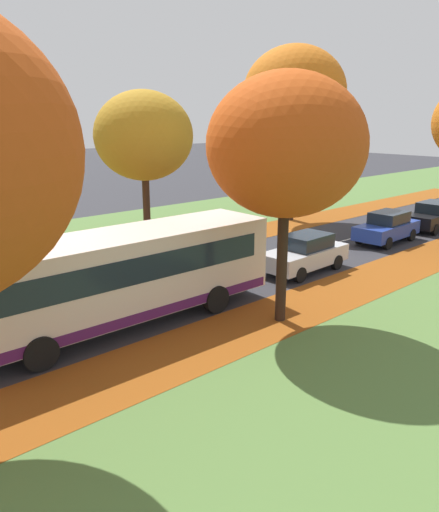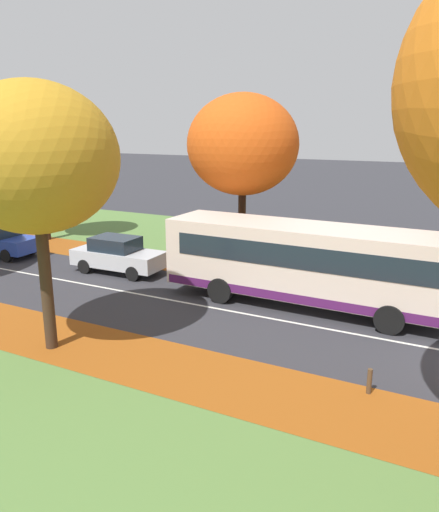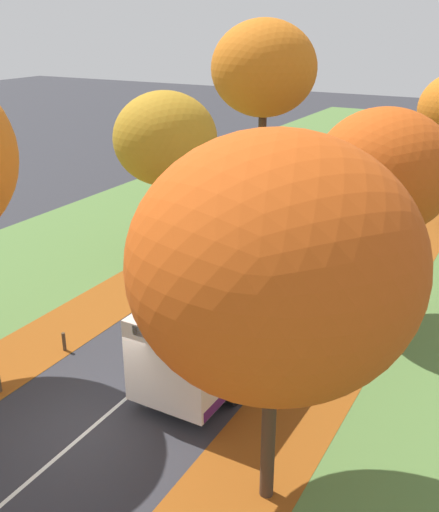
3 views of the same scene
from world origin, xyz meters
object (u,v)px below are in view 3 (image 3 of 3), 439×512
object	(u,v)px
tree_left_near	(165,139)
tree_right_near	(384,172)
car_blue_following	(373,204)
bus	(249,300)
car_silver_lead	(338,245)
car_black_third_in_line	(396,185)
tree_left_mid	(264,69)
car_red_fourth_in_line	(421,163)
tree_right_nearest	(275,265)
bollard_third	(64,342)
car_white_trailing	(432,147)

from	to	relation	value
tree_left_near	tree_right_near	world-z (taller)	tree_right_near
tree_right_near	car_blue_following	xyz separation A→B (m)	(-3.22, 12.08, -4.80)
bus	car_silver_lead	xyz separation A→B (m)	(0.28, 8.79, -0.89)
tree_left_near	car_black_third_in_line	bearing A→B (deg)	65.42
tree_left_mid	car_red_fourth_in_line	world-z (taller)	tree_left_mid
bus	tree_left_near	bearing A→B (deg)	141.05
tree_left_near	car_red_fourth_in_line	bearing A→B (deg)	72.36
car_silver_lead	tree_right_nearest	bearing A→B (deg)	-77.86
bollard_third	car_white_trailing	xyz separation A→B (m)	(5.00, 37.72, 0.48)
tree_left_near	car_blue_following	size ratio (longest dim) A/B	1.79
car_blue_following	car_white_trailing	distance (m)	18.26
tree_right_nearest	car_blue_following	world-z (taller)	tree_right_nearest
tree_right_nearest	bus	size ratio (longest dim) A/B	0.83
tree_right_nearest	car_silver_lead	bearing A→B (deg)	102.14
tree_left_mid	bus	world-z (taller)	tree_left_mid
bollard_third	car_white_trailing	size ratio (longest dim) A/B	0.16
tree_left_near	tree_right_nearest	xyz separation A→B (m)	(10.41, -11.70, 0.34)
tree_right_near	car_silver_lead	world-z (taller)	tree_right_near
tree_left_mid	car_blue_following	distance (m)	10.10
tree_right_nearest	car_white_trailing	world-z (taller)	tree_right_nearest
tree_right_nearest	car_black_third_in_line	world-z (taller)	tree_right_nearest
tree_right_near	car_red_fourth_in_line	world-z (taller)	tree_right_near
tree_right_near	tree_right_nearest	bearing A→B (deg)	-87.96
car_silver_lead	car_red_fourth_in_line	world-z (taller)	same
tree_left_mid	bus	size ratio (longest dim) A/B	1.01
tree_left_near	car_black_third_in_line	xyz separation A→B (m)	(6.99, 15.28, -4.75)
car_blue_following	tree_left_mid	bearing A→B (deg)	174.29
car_blue_following	bollard_third	bearing A→B (deg)	-104.95
car_silver_lead	bus	bearing A→B (deg)	-91.81
bollard_third	bus	xyz separation A→B (m)	(5.29, 3.37, 1.37)
tree_right_near	tree_left_near	bearing A→B (deg)	170.99
tree_left_near	car_blue_following	bearing A→B (deg)	56.93
car_silver_lead	car_white_trailing	xyz separation A→B (m)	(-0.57, 25.55, 0.00)
bus	tree_right_near	bearing A→B (deg)	52.07
bollard_third	car_blue_following	bearing A→B (deg)	75.05
bollard_third	car_silver_lead	world-z (taller)	car_silver_lead
tree_right_nearest	car_silver_lead	size ratio (longest dim) A/B	2.03
tree_left_mid	bollard_third	distance (m)	21.61
bus	car_blue_following	distance (m)	16.11
car_black_third_in_line	car_red_fourth_in_line	world-z (taller)	same
tree_left_mid	car_blue_following	xyz separation A→B (m)	(7.30, -0.73, -6.94)
tree_left_mid	tree_right_nearest	xyz separation A→B (m)	(10.87, -22.92, -1.86)
tree_right_nearest	car_red_fourth_in_line	size ratio (longest dim) A/B	2.02
tree_left_mid	car_blue_following	world-z (taller)	tree_left_mid
tree_right_near	bollard_third	distance (m)	12.37
tree_left_near	car_silver_lead	distance (m)	9.20
tree_right_near	car_black_third_in_line	size ratio (longest dim) A/B	1.83
bollard_third	car_red_fourth_in_line	world-z (taller)	car_red_fourth_in_line
car_black_third_in_line	car_red_fourth_in_line	distance (m)	7.06
tree_left_near	tree_right_nearest	size ratio (longest dim) A/B	0.89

